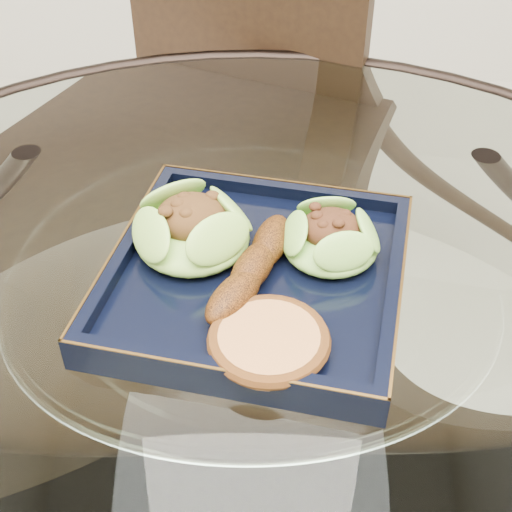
{
  "coord_description": "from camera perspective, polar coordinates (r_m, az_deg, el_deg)",
  "views": [
    {
      "loc": [
        0.01,
        -0.46,
        1.23
      ],
      "look_at": [
        0.0,
        0.04,
        0.8
      ],
      "focal_mm": 50.0,
      "sensor_mm": 36.0,
      "label": 1
    }
  ],
  "objects": [
    {
      "name": "navy_plate",
      "position": [
        0.67,
        0.0,
        -1.94
      ],
      "size": [
        0.32,
        0.32,
        0.02
      ],
      "primitive_type": "cube",
      "rotation": [
        0.0,
        0.0,
        -0.21
      ],
      "color": "black",
      "rests_on": "dining_table"
    },
    {
      "name": "lettuce_wrap_left",
      "position": [
        0.68,
        -5.1,
        1.92
      ],
      "size": [
        0.13,
        0.13,
        0.04
      ],
      "primitive_type": "ellipsoid",
      "rotation": [
        0.0,
        0.0,
        0.17
      ],
      "color": "#6EB033",
      "rests_on": "navy_plate"
    },
    {
      "name": "dining_chair",
      "position": [
        1.19,
        -3.16,
        4.54
      ],
      "size": [
        0.54,
        0.54,
        0.95
      ],
      "rotation": [
        0.0,
        0.0,
        -0.42
      ],
      "color": "black",
      "rests_on": "ground"
    },
    {
      "name": "dining_table",
      "position": [
        0.78,
        -0.35,
        -13.22
      ],
      "size": [
        1.13,
        1.13,
        0.77
      ],
      "color": "white",
      "rests_on": "ground"
    },
    {
      "name": "lettuce_wrap_right",
      "position": [
        0.68,
        5.98,
        1.23
      ],
      "size": [
        0.11,
        0.11,
        0.03
      ],
      "primitive_type": "ellipsoid",
      "rotation": [
        0.0,
        0.0,
        -0.27
      ],
      "color": "#55942B",
      "rests_on": "navy_plate"
    },
    {
      "name": "crumb_patty",
      "position": [
        0.59,
        1.03,
        -6.9
      ],
      "size": [
        0.1,
        0.1,
        0.02
      ],
      "primitive_type": "cylinder",
      "rotation": [
        0.0,
        0.0,
        0.14
      ],
      "color": "#C97D43",
      "rests_on": "navy_plate"
    },
    {
      "name": "roasted_plantain",
      "position": [
        0.65,
        -0.24,
        -0.9
      ],
      "size": [
        0.09,
        0.15,
        0.03
      ],
      "primitive_type": "ellipsoid",
      "rotation": [
        0.0,
        0.0,
        1.17
      ],
      "color": "#5A2B09",
      "rests_on": "navy_plate"
    }
  ]
}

